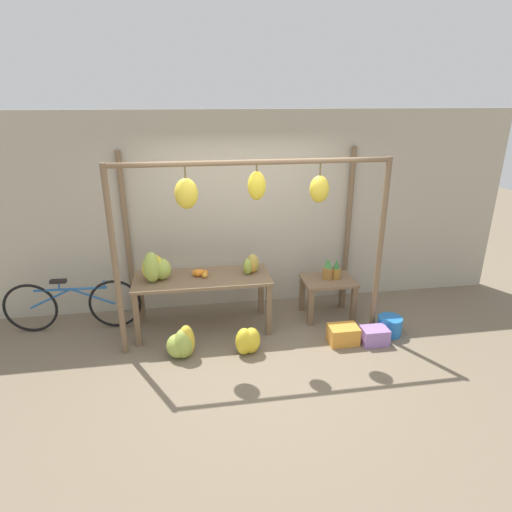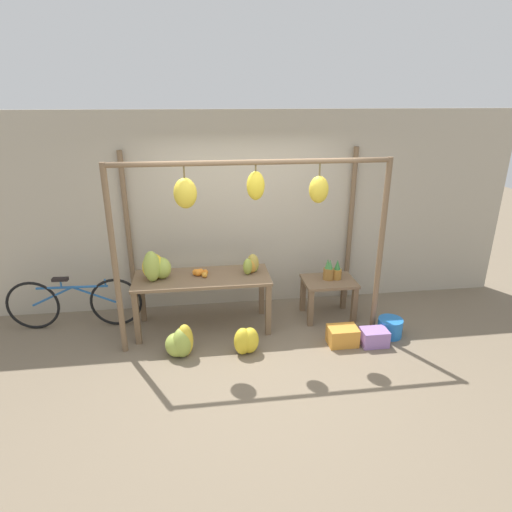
{
  "view_description": "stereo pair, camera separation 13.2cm",
  "coord_description": "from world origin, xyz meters",
  "px_view_note": "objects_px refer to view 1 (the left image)",
  "views": [
    {
      "loc": [
        -0.73,
        -4.26,
        2.95
      ],
      "look_at": [
        0.1,
        0.9,
        1.0
      ],
      "focal_mm": 30.0,
      "sensor_mm": 36.0,
      "label": 1
    },
    {
      "loc": [
        -0.6,
        -4.28,
        2.95
      ],
      "look_at": [
        0.1,
        0.9,
        1.0
      ],
      "focal_mm": 30.0,
      "sensor_mm": 36.0,
      "label": 2
    }
  ],
  "objects_px": {
    "pineapple_cluster": "(331,270)",
    "blue_bucket": "(389,326)",
    "banana_pile_ground_right": "(248,341)",
    "banana_pile_on_table": "(155,268)",
    "fruit_crate_purple": "(374,336)",
    "fruit_crate_white": "(343,335)",
    "papaya_pile": "(252,265)",
    "banana_pile_ground_left": "(183,343)",
    "parked_bicycle": "(73,305)",
    "orange_pile": "(200,273)"
  },
  "relations": [
    {
      "from": "pineapple_cluster",
      "to": "banana_pile_on_table",
      "type": "bearing_deg",
      "value": -177.24
    },
    {
      "from": "fruit_crate_white",
      "to": "banana_pile_ground_right",
      "type": "bearing_deg",
      "value": -178.06
    },
    {
      "from": "blue_bucket",
      "to": "parked_bicycle",
      "type": "bearing_deg",
      "value": 169.11
    },
    {
      "from": "orange_pile",
      "to": "fruit_crate_purple",
      "type": "bearing_deg",
      "value": -19.57
    },
    {
      "from": "pineapple_cluster",
      "to": "blue_bucket",
      "type": "height_order",
      "value": "pineapple_cluster"
    },
    {
      "from": "blue_bucket",
      "to": "parked_bicycle",
      "type": "relative_size",
      "value": 0.18
    },
    {
      "from": "banana_pile_on_table",
      "to": "parked_bicycle",
      "type": "bearing_deg",
      "value": 166.97
    },
    {
      "from": "orange_pile",
      "to": "pineapple_cluster",
      "type": "relative_size",
      "value": 0.68
    },
    {
      "from": "banana_pile_on_table",
      "to": "parked_bicycle",
      "type": "height_order",
      "value": "banana_pile_on_table"
    },
    {
      "from": "pineapple_cluster",
      "to": "parked_bicycle",
      "type": "relative_size",
      "value": 0.17
    },
    {
      "from": "pineapple_cluster",
      "to": "parked_bicycle",
      "type": "bearing_deg",
      "value": 177.59
    },
    {
      "from": "banana_pile_ground_left",
      "to": "parked_bicycle",
      "type": "relative_size",
      "value": 0.24
    },
    {
      "from": "pineapple_cluster",
      "to": "banana_pile_ground_left",
      "type": "relative_size",
      "value": 0.72
    },
    {
      "from": "papaya_pile",
      "to": "blue_bucket",
      "type": "bearing_deg",
      "value": -18.58
    },
    {
      "from": "banana_pile_on_table",
      "to": "banana_pile_ground_left",
      "type": "distance_m",
      "value": 1.02
    },
    {
      "from": "pineapple_cluster",
      "to": "papaya_pile",
      "type": "distance_m",
      "value": 1.14
    },
    {
      "from": "papaya_pile",
      "to": "pineapple_cluster",
      "type": "bearing_deg",
      "value": 2.98
    },
    {
      "from": "orange_pile",
      "to": "banana_pile_ground_left",
      "type": "relative_size",
      "value": 0.49
    },
    {
      "from": "banana_pile_ground_left",
      "to": "banana_pile_ground_right",
      "type": "height_order",
      "value": "banana_pile_ground_left"
    },
    {
      "from": "banana_pile_on_table",
      "to": "papaya_pile",
      "type": "distance_m",
      "value": 1.25
    },
    {
      "from": "orange_pile",
      "to": "fruit_crate_purple",
      "type": "xyz_separation_m",
      "value": [
        2.14,
        -0.76,
        -0.69
      ]
    },
    {
      "from": "fruit_crate_purple",
      "to": "pineapple_cluster",
      "type": "bearing_deg",
      "value": 112.05
    },
    {
      "from": "banana_pile_on_table",
      "to": "fruit_crate_white",
      "type": "height_order",
      "value": "banana_pile_on_table"
    },
    {
      "from": "orange_pile",
      "to": "blue_bucket",
      "type": "bearing_deg",
      "value": -13.43
    },
    {
      "from": "banana_pile_ground_left",
      "to": "pineapple_cluster",
      "type": "bearing_deg",
      "value": 19.76
    },
    {
      "from": "papaya_pile",
      "to": "fruit_crate_purple",
      "type": "height_order",
      "value": "papaya_pile"
    },
    {
      "from": "banana_pile_ground_left",
      "to": "blue_bucket",
      "type": "distance_m",
      "value": 2.69
    },
    {
      "from": "orange_pile",
      "to": "fruit_crate_purple",
      "type": "distance_m",
      "value": 2.37
    },
    {
      "from": "banana_pile_on_table",
      "to": "pineapple_cluster",
      "type": "height_order",
      "value": "banana_pile_on_table"
    },
    {
      "from": "blue_bucket",
      "to": "orange_pile",
      "type": "bearing_deg",
      "value": 166.57
    },
    {
      "from": "orange_pile",
      "to": "parked_bicycle",
      "type": "bearing_deg",
      "value": 172.85
    },
    {
      "from": "banana_pile_ground_right",
      "to": "fruit_crate_purple",
      "type": "relative_size",
      "value": 1.16
    },
    {
      "from": "pineapple_cluster",
      "to": "fruit_crate_purple",
      "type": "distance_m",
      "value": 1.06
    },
    {
      "from": "fruit_crate_purple",
      "to": "blue_bucket",
      "type": "bearing_deg",
      "value": 32.04
    },
    {
      "from": "blue_bucket",
      "to": "fruit_crate_purple",
      "type": "bearing_deg",
      "value": -147.96
    },
    {
      "from": "banana_pile_ground_right",
      "to": "banana_pile_on_table",
      "type": "bearing_deg",
      "value": 147.63
    },
    {
      "from": "orange_pile",
      "to": "blue_bucket",
      "type": "xyz_separation_m",
      "value": [
        2.43,
        -0.58,
        -0.67
      ]
    },
    {
      "from": "banana_pile_ground_right",
      "to": "papaya_pile",
      "type": "height_order",
      "value": "papaya_pile"
    },
    {
      "from": "banana_pile_on_table",
      "to": "fruit_crate_white",
      "type": "xyz_separation_m",
      "value": [
        2.31,
        -0.64,
        -0.81
      ]
    },
    {
      "from": "parked_bicycle",
      "to": "papaya_pile",
      "type": "bearing_deg",
      "value": -4.95
    },
    {
      "from": "pineapple_cluster",
      "to": "papaya_pile",
      "type": "bearing_deg",
      "value": -177.02
    },
    {
      "from": "banana_pile_on_table",
      "to": "fruit_crate_white",
      "type": "distance_m",
      "value": 2.53
    },
    {
      "from": "orange_pile",
      "to": "papaya_pile",
      "type": "height_order",
      "value": "papaya_pile"
    },
    {
      "from": "blue_bucket",
      "to": "parked_bicycle",
      "type": "distance_m",
      "value": 4.2
    },
    {
      "from": "papaya_pile",
      "to": "banana_pile_on_table",
      "type": "bearing_deg",
      "value": -177.45
    },
    {
      "from": "fruit_crate_white",
      "to": "parked_bicycle",
      "type": "height_order",
      "value": "parked_bicycle"
    },
    {
      "from": "fruit_crate_white",
      "to": "papaya_pile",
      "type": "distance_m",
      "value": 1.48
    },
    {
      "from": "papaya_pile",
      "to": "banana_pile_ground_right",
      "type": "bearing_deg",
      "value": -102.42
    },
    {
      "from": "pineapple_cluster",
      "to": "blue_bucket",
      "type": "relative_size",
      "value": 0.96
    },
    {
      "from": "banana_pile_ground_right",
      "to": "fruit_crate_purple",
      "type": "bearing_deg",
      "value": -0.94
    }
  ]
}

